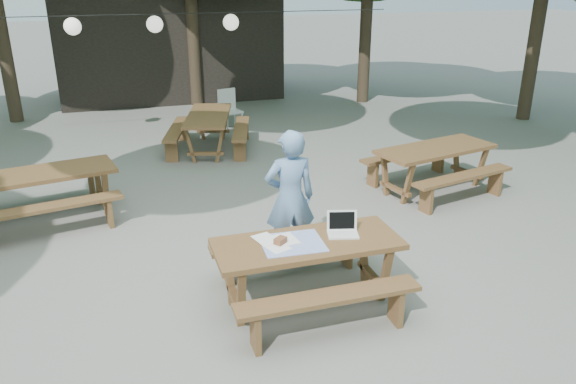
% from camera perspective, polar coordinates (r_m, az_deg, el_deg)
% --- Properties ---
extents(ground, '(80.00, 80.00, 0.00)m').
position_cam_1_polar(ground, '(7.27, -6.13, -6.74)').
color(ground, '#60605C').
rests_on(ground, ground).
extents(pavilion, '(6.00, 3.00, 2.80)m').
position_cam_1_polar(pavilion, '(17.00, -12.00, 14.27)').
color(pavilion, black).
rests_on(pavilion, ground).
extents(main_picnic_table, '(2.00, 1.58, 0.75)m').
position_cam_1_polar(main_picnic_table, '(6.16, 1.96, -8.04)').
color(main_picnic_table, '#51391C').
rests_on(main_picnic_table, ground).
extents(picnic_table_nw, '(2.18, 1.93, 0.75)m').
position_cam_1_polar(picnic_table_nw, '(8.89, -23.43, -0.31)').
color(picnic_table_nw, '#51391C').
rests_on(picnic_table_nw, ground).
extents(picnic_table_ne, '(2.20, 1.96, 0.75)m').
position_cam_1_polar(picnic_table_ne, '(9.59, 14.59, 2.35)').
color(picnic_table_ne, '#51391C').
rests_on(picnic_table_ne, ground).
extents(picnic_table_far_e, '(2.03, 2.25, 0.75)m').
position_cam_1_polar(picnic_table_far_e, '(11.55, -8.02, 6.08)').
color(picnic_table_far_e, '#51391C').
rests_on(picnic_table_far_e, ground).
extents(woman, '(0.65, 0.44, 1.71)m').
position_cam_1_polar(woman, '(6.82, 0.21, -0.62)').
color(woman, '#668ABA').
rests_on(woman, ground).
extents(plastic_chair, '(0.54, 0.54, 0.90)m').
position_cam_1_polar(plastic_chair, '(13.19, -5.84, 7.54)').
color(plastic_chair, silver).
rests_on(plastic_chair, ground).
extents(laptop, '(0.39, 0.34, 0.24)m').
position_cam_1_polar(laptop, '(6.17, 5.55, -3.65)').
color(laptop, white).
rests_on(laptop, main_picnic_table).
extents(tabletop_clutter, '(0.73, 0.62, 0.08)m').
position_cam_1_polar(tabletop_clutter, '(5.94, 0.06, -5.15)').
color(tabletop_clutter, blue).
rests_on(tabletop_clutter, main_picnic_table).
extents(paper_lanterns, '(9.00, 0.34, 0.38)m').
position_cam_1_polar(paper_lanterns, '(12.38, -13.32, 16.27)').
color(paper_lanterns, black).
rests_on(paper_lanterns, ground).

